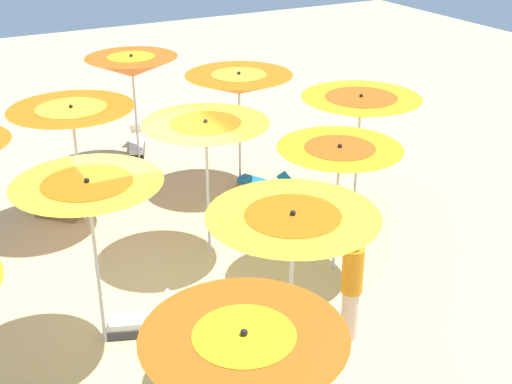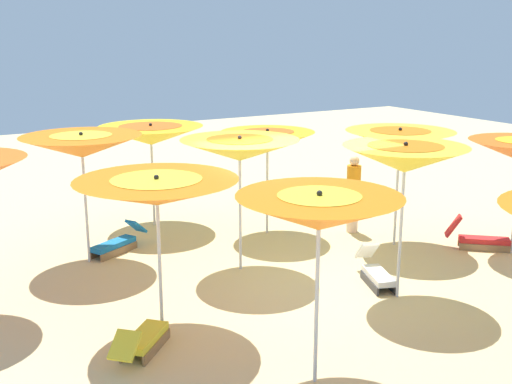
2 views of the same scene
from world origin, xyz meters
TOP-DOWN VIEW (x-y plane):
  - ground at (0.00, 0.00)m, footprint 38.99×38.99m
  - beach_umbrella_0 at (-0.76, 4.45)m, footprint 2.26×2.26m
  - beach_umbrella_1 at (-2.67, 2.86)m, footprint 2.16×2.16m
  - beach_umbrella_3 at (1.11, 2.68)m, footprint 1.96×1.96m
  - beach_umbrella_4 at (-0.41, 1.10)m, footprint 2.08×2.08m
  - beach_umbrella_5 at (-2.58, -0.52)m, footprint 2.24×2.24m
  - beach_umbrella_6 at (2.93, 0.73)m, footprint 2.12×2.12m
  - beach_umbrella_7 at (1.20, -1.26)m, footprint 1.94×1.94m
  - beach_umbrella_8 at (-1.45, -2.70)m, footprint 1.94×1.94m
  - lounger_1 at (1.26, -0.66)m, footprint 0.75×1.29m
  - lounger_2 at (-2.06, 3.10)m, footprint 1.31×0.89m
  - lounger_3 at (4.20, -0.31)m, footprint 1.12×1.03m
  - lounger_4 at (-3.04, -0.97)m, footprint 1.09×1.09m
  - beachgoer_0 at (2.73, 1.84)m, footprint 0.30×0.30m

SIDE VIEW (x-z plane):
  - ground at x=0.00m, z-range -0.04..0.00m
  - lounger_2 at x=-2.06m, z-range -0.08..0.46m
  - lounger_4 at x=-3.04m, z-range -0.06..0.45m
  - lounger_3 at x=4.20m, z-range -0.13..0.54m
  - lounger_1 at x=1.26m, z-range -0.10..0.52m
  - beachgoer_0 at x=2.73m, z-range 0.04..1.70m
  - beach_umbrella_3 at x=1.11m, z-range 0.87..3.11m
  - beach_umbrella_0 at x=-0.76m, z-range 0.88..3.16m
  - beach_umbrella_5 at x=-2.58m, z-range 0.92..3.23m
  - beach_umbrella_8 at x=-1.45m, z-range 0.95..3.38m
  - beach_umbrella_6 at x=2.93m, z-range 0.97..3.36m
  - beach_umbrella_1 at x=-2.67m, z-range 0.97..3.42m
  - beach_umbrella_4 at x=-0.41m, z-range 0.98..3.42m
  - beach_umbrella_7 at x=1.20m, z-range 1.01..3.56m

